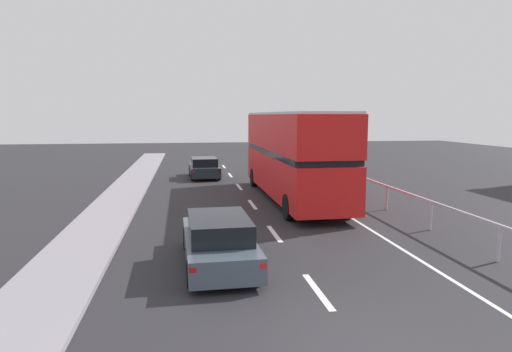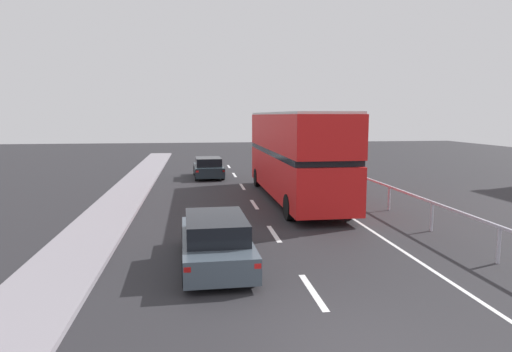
% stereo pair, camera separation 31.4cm
% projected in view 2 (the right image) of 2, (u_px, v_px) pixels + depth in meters
% --- Properties ---
extents(ground_plane, '(74.29, 120.00, 0.10)m').
position_uv_depth(ground_plane, '(349.00, 349.00, 7.87)').
color(ground_plane, '#272629').
extents(lane_paint_markings, '(3.58, 46.00, 0.01)m').
position_uv_depth(lane_paint_markings, '(329.00, 225.00, 16.50)').
color(lane_paint_markings, silver).
rests_on(lane_paint_markings, ground).
extents(bridge_side_railing, '(0.10, 42.00, 1.05)m').
position_uv_depth(bridge_side_railing, '(409.00, 198.00, 17.32)').
color(bridge_side_railing, '#B2AEBC').
rests_on(bridge_side_railing, ground).
extents(double_decker_bus_red, '(2.69, 11.45, 4.12)m').
position_uv_depth(double_decker_bus_red, '(295.00, 153.00, 21.28)').
color(double_decker_bus_red, red).
rests_on(double_decker_bus_red, ground).
extents(hatchback_car_near, '(1.90, 4.60, 1.35)m').
position_uv_depth(hatchback_car_near, '(216.00, 241.00, 12.11)').
color(hatchback_car_near, '#414D58').
rests_on(hatchback_car_near, ground).
extents(sedan_car_ahead, '(1.93, 4.08, 1.30)m').
position_uv_depth(sedan_car_ahead, '(208.00, 168.00, 29.17)').
color(sedan_car_ahead, '#1F2A31').
rests_on(sedan_car_ahead, ground).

